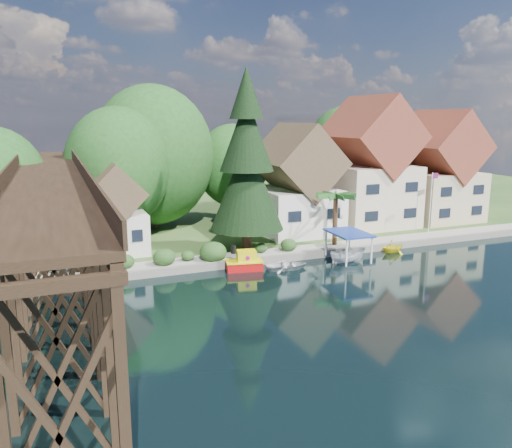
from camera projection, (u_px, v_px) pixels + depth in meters
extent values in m
plane|color=black|center=(308.00, 295.00, 34.37)|extent=(140.00, 140.00, 0.00)
cube|color=#2A4E1F|center=(186.00, 210.00, 65.15)|extent=(140.00, 52.00, 0.50)
cube|color=slate|center=(305.00, 256.00, 43.03)|extent=(60.00, 0.40, 0.62)
cube|color=gray|center=(318.00, 248.00, 44.90)|extent=(50.00, 2.60, 0.06)
cube|color=black|center=(58.00, 424.00, 13.15)|extent=(4.00, 0.36, 8.00)
cube|color=black|center=(56.00, 369.00, 16.05)|extent=(4.00, 0.36, 8.00)
cube|color=black|center=(55.00, 330.00, 18.96)|extent=(4.00, 0.36, 8.00)
cube|color=black|center=(55.00, 302.00, 21.86)|extent=(4.00, 0.36, 8.00)
cube|color=black|center=(54.00, 281.00, 24.76)|extent=(4.00, 0.36, 8.00)
cube|color=black|center=(53.00, 264.00, 27.66)|extent=(4.00, 0.36, 8.00)
cube|color=black|center=(53.00, 250.00, 30.56)|extent=(4.00, 0.36, 8.00)
cube|color=black|center=(53.00, 239.00, 33.46)|extent=(4.00, 0.36, 8.00)
cube|color=black|center=(53.00, 229.00, 36.36)|extent=(4.00, 0.36, 8.00)
cube|color=black|center=(52.00, 221.00, 39.27)|extent=(4.00, 0.36, 8.00)
cube|color=black|center=(52.00, 214.00, 42.17)|extent=(4.00, 0.36, 8.00)
cube|color=black|center=(52.00, 208.00, 45.07)|extent=(4.00, 0.36, 8.00)
cube|color=black|center=(52.00, 203.00, 47.97)|extent=(4.00, 0.36, 8.00)
cube|color=black|center=(52.00, 198.00, 50.87)|extent=(4.00, 0.36, 8.00)
cube|color=black|center=(18.00, 181.00, 31.62)|extent=(0.35, 44.00, 0.35)
cube|color=black|center=(76.00, 178.00, 32.91)|extent=(0.35, 44.00, 0.35)
cube|color=black|center=(47.00, 175.00, 32.20)|extent=(4.00, 44.00, 0.30)
cube|color=black|center=(12.00, 167.00, 31.35)|extent=(0.12, 44.00, 0.80)
cube|color=black|center=(79.00, 165.00, 32.82)|extent=(0.12, 44.00, 0.80)
cube|color=silver|center=(296.00, 210.00, 50.89)|extent=(7.50, 8.00, 4.50)
cube|color=#4F3C2A|center=(296.00, 162.00, 49.86)|extent=(7.64, 8.64, 7.64)
cube|color=black|center=(295.00, 217.00, 46.40)|extent=(1.35, 0.08, 1.00)
cube|color=black|center=(334.00, 213.00, 47.95)|extent=(1.35, 0.08, 1.00)
cube|color=beige|center=(368.00, 195.00, 54.44)|extent=(8.50, 8.50, 6.50)
cube|color=maroon|center=(370.00, 136.00, 53.14)|extent=(8.65, 9.18, 8.65)
cube|color=black|center=(372.00, 199.00, 49.61)|extent=(1.53, 0.08, 1.00)
cube|color=black|center=(411.00, 196.00, 51.36)|extent=(1.53, 0.08, 1.00)
cube|color=#C0AD8A|center=(436.00, 195.00, 57.41)|extent=(8.00, 8.00, 5.50)
cube|color=maroon|center=(439.00, 146.00, 56.24)|extent=(8.15, 8.64, 8.15)
cube|color=black|center=(446.00, 199.00, 52.86)|extent=(1.44, 0.08, 1.00)
cube|color=black|center=(478.00, 197.00, 54.51)|extent=(1.44, 0.08, 1.00)
cube|color=silver|center=(116.00, 233.00, 43.01)|extent=(5.00, 5.00, 3.50)
cube|color=#4F3C2A|center=(114.00, 192.00, 42.27)|extent=(5.09, 5.40, 5.09)
cube|color=black|center=(102.00, 239.00, 40.15)|extent=(0.90, 0.08, 1.00)
cube|color=black|center=(137.00, 236.00, 41.18)|extent=(0.90, 0.08, 1.00)
cylinder|color=#382314|center=(121.00, 217.00, 47.35)|extent=(0.50, 0.50, 4.50)
ellipsoid|color=#1A4619|center=(118.00, 167.00, 46.37)|extent=(4.40, 4.40, 5.06)
cylinder|color=#382314|center=(155.00, 205.00, 52.40)|extent=(0.50, 0.50, 4.95)
ellipsoid|color=#1A4619|center=(153.00, 155.00, 51.33)|extent=(5.00, 5.00, 5.75)
cylinder|color=#382314|center=(233.00, 203.00, 56.71)|extent=(0.50, 0.50, 4.05)
ellipsoid|color=#1A4619|center=(232.00, 165.00, 55.83)|extent=(4.00, 4.00, 4.60)
cylinder|color=#382314|center=(346.00, 194.00, 62.19)|extent=(0.50, 0.50, 4.50)
ellipsoid|color=#1A4619|center=(347.00, 155.00, 61.21)|extent=(4.60, 4.60, 5.29)
cylinder|color=#382314|center=(419.00, 198.00, 61.60)|extent=(0.50, 0.50, 3.60)
ellipsoid|color=#1A4619|center=(421.00, 167.00, 60.81)|extent=(3.80, 3.80, 4.37)
cylinder|color=#382314|center=(0.00, 238.00, 40.09)|extent=(0.50, 0.50, 4.05)
ellipsoid|color=#1D4217|center=(164.00, 256.00, 39.51)|extent=(1.98, 1.98, 1.53)
ellipsoid|color=#1D4217|center=(188.00, 254.00, 40.55)|extent=(1.54, 1.54, 1.19)
ellipsoid|color=#1D4217|center=(213.00, 250.00, 40.78)|extent=(2.20, 2.20, 1.70)
ellipsoid|color=#1D4217|center=(125.00, 260.00, 38.60)|extent=(1.76, 1.76, 1.36)
ellipsoid|color=#1D4217|center=(261.00, 246.00, 43.03)|extent=(1.54, 1.54, 1.19)
ellipsoid|color=#1D4217|center=(289.00, 244.00, 43.66)|extent=(1.76, 1.76, 1.36)
cylinder|color=#382314|center=(247.00, 234.00, 43.89)|extent=(0.87, 0.87, 2.90)
cone|color=black|center=(247.00, 185.00, 42.99)|extent=(6.38, 6.38, 7.74)
cone|color=black|center=(247.00, 134.00, 42.09)|extent=(4.64, 4.64, 6.29)
cone|color=black|center=(246.00, 92.00, 41.40)|extent=(2.90, 2.90, 4.35)
cylinder|color=#382314|center=(335.00, 222.00, 45.43)|extent=(0.44, 0.44, 4.41)
ellipsoid|color=#1D4C19|center=(336.00, 196.00, 44.93)|extent=(4.58, 4.58, 1.00)
cylinder|color=white|center=(430.00, 204.00, 49.50)|extent=(0.09, 0.09, 6.24)
cube|color=#A7110B|center=(435.00, 176.00, 49.22)|extent=(0.87, 0.26, 0.53)
cube|color=#BA0C0D|center=(244.00, 266.00, 39.95)|extent=(3.09, 2.06, 0.76)
cube|color=yellow|center=(244.00, 261.00, 39.87)|extent=(3.20, 2.17, 0.09)
cube|color=yellow|center=(246.00, 256.00, 39.82)|extent=(1.71, 1.42, 0.95)
cylinder|color=black|center=(233.00, 249.00, 39.51)|extent=(0.42, 0.42, 0.66)
cylinder|color=#A40C6D|center=(248.00, 258.00, 39.25)|extent=(0.35, 0.14, 0.34)
cylinder|color=#A40C6D|center=(245.00, 254.00, 40.38)|extent=(0.35, 0.14, 0.34)
cylinder|color=#A40C6D|center=(256.00, 256.00, 39.95)|extent=(0.14, 0.35, 0.34)
imported|color=silver|center=(287.00, 265.00, 40.25)|extent=(3.69, 2.84, 0.71)
imported|color=white|center=(348.00, 255.00, 42.03)|extent=(3.36, 1.41, 1.27)
cube|color=navy|center=(349.00, 233.00, 41.63)|extent=(3.02, 4.23, 0.15)
cylinder|color=white|center=(372.00, 250.00, 40.59)|extent=(0.15, 0.15, 2.30)
cylinder|color=white|center=(350.00, 240.00, 43.89)|extent=(0.15, 0.15, 2.30)
cylinder|color=white|center=(347.00, 253.00, 39.85)|extent=(0.15, 0.15, 2.30)
cylinder|color=white|center=(326.00, 242.00, 43.16)|extent=(0.15, 0.15, 2.30)
imported|color=yellow|center=(393.00, 245.00, 45.15)|extent=(2.68, 2.38, 1.30)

